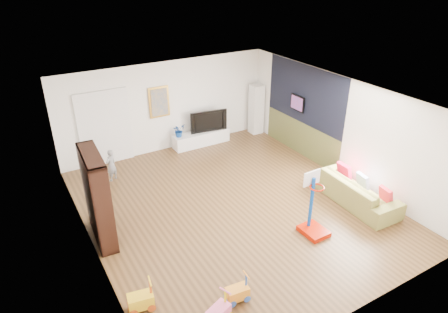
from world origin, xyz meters
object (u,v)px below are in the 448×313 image
basketball_hoop (317,205)px  sofa (356,191)px  media_console (201,138)px  bookshelf (97,198)px

basketball_hoop → sofa: bearing=12.7°
media_console → bookshelf: bearing=-142.3°
media_console → sofa: 5.12m
media_console → basketball_hoop: (-0.01, -5.26, 0.51)m
bookshelf → sofa: bearing=-14.1°
bookshelf → sofa: bookshelf is taller
sofa → basketball_hoop: basketball_hoop is taller
sofa → basketball_hoop: 1.78m
bookshelf → sofa: 5.94m
media_console → sofa: (1.68, -4.84, 0.11)m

